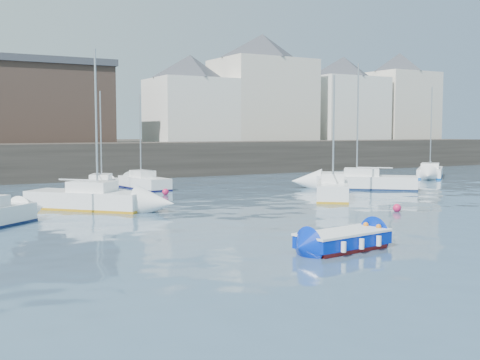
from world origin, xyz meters
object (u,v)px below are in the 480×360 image
sailboat_g (430,172)px  blue_dinghy (343,239)px  sailboat_h (100,186)px  buoy_near (332,243)px  sailboat_c (333,189)px  sailboat_f (144,182)px  buoy_far (166,195)px  buoy_mid (397,212)px  sailboat_d (366,182)px  sailboat_b (88,199)px

sailboat_g → blue_dinghy: bearing=-141.9°
sailboat_h → buoy_near: bearing=-84.9°
sailboat_c → sailboat_f: size_ratio=1.12×
blue_dinghy → buoy_far: 19.46m
buoy_mid → sailboat_f: bearing=111.0°
sailboat_d → sailboat_f: bearing=149.2°
blue_dinghy → buoy_near: bearing=69.7°
sailboat_h → sailboat_c: bearing=-43.9°
blue_dinghy → sailboat_g: bearing=38.1°
sailboat_h → buoy_far: (3.13, -3.51, -0.43)m
blue_dinghy → sailboat_h: sailboat_h is taller
blue_dinghy → buoy_mid: bearing=36.0°
sailboat_h → sailboat_g: bearing=-2.8°
sailboat_c → buoy_far: bearing=138.1°
sailboat_f → buoy_near: size_ratio=18.71×
sailboat_b → buoy_near: bearing=-69.8°
sailboat_f → buoy_near: bearing=-93.6°
sailboat_f → sailboat_h: size_ratio=0.99×
sailboat_d → buoy_mid: size_ratio=20.72×
sailboat_b → sailboat_h: sailboat_b is taller
blue_dinghy → buoy_far: size_ratio=8.77×
buoy_near → buoy_far: (1.19, 18.26, 0.00)m
buoy_mid → sailboat_d: bearing=56.0°
sailboat_g → sailboat_h: 29.00m
buoy_far → sailboat_g: bearing=4.7°
sailboat_f → sailboat_c: bearing=-56.5°
sailboat_g → buoy_near: 33.85m
sailboat_b → buoy_mid: 15.76m
sailboat_h → sailboat_f: bearing=15.0°
blue_dinghy → sailboat_h: size_ratio=0.54×
sailboat_g → buoy_near: sailboat_g is taller
sailboat_f → sailboat_g: size_ratio=0.84×
blue_dinghy → sailboat_h: 22.95m
sailboat_d → buoy_far: sailboat_d is taller
sailboat_b → sailboat_g: (32.07, 6.68, -0.09)m
sailboat_c → buoy_near: (-8.99, -11.26, -0.56)m
sailboat_h → buoy_mid: (10.11, -16.67, -0.43)m
sailboat_b → sailboat_d: 19.75m
sailboat_b → sailboat_c: (14.03, -2.42, 0.03)m
sailboat_g → buoy_far: (-25.84, -2.10, -0.44)m
sailboat_h → buoy_far: size_ratio=16.22×
blue_dinghy → sailboat_c: size_ratio=0.49×
sailboat_g → buoy_far: bearing=-175.3°
sailboat_g → buoy_mid: sailboat_g is taller
buoy_mid → buoy_far: 14.89m
sailboat_b → sailboat_d: (19.72, 1.08, -0.01)m
buoy_far → sailboat_f: bearing=86.9°
sailboat_h → buoy_near: (1.94, -21.77, -0.43)m
sailboat_c → sailboat_d: sailboat_d is taller
sailboat_g → buoy_mid: (-18.86, -15.26, -0.44)m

